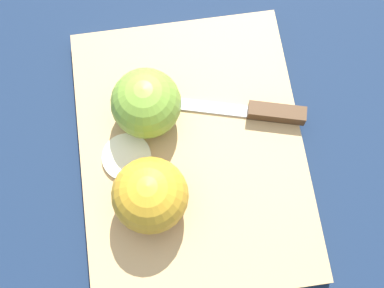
% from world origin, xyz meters
% --- Properties ---
extents(ground_plane, '(4.00, 4.00, 0.00)m').
position_xyz_m(ground_plane, '(0.00, 0.00, 0.00)').
color(ground_plane, '#14233D').
extents(cutting_board, '(0.35, 0.28, 0.02)m').
position_xyz_m(cutting_board, '(0.00, 0.00, 0.01)').
color(cutting_board, tan).
rests_on(cutting_board, ground_plane).
extents(apple_half_left, '(0.08, 0.08, 0.08)m').
position_xyz_m(apple_half_left, '(-0.05, 0.06, 0.06)').
color(apple_half_left, gold).
rests_on(apple_half_left, cutting_board).
extents(apple_half_right, '(0.08, 0.08, 0.08)m').
position_xyz_m(apple_half_right, '(0.05, 0.04, 0.06)').
color(apple_half_right, olive).
rests_on(apple_half_right, cutting_board).
extents(knife, '(0.08, 0.17, 0.02)m').
position_xyz_m(knife, '(0.02, -0.09, 0.03)').
color(knife, silver).
rests_on(knife, cutting_board).
extents(apple_slice, '(0.06, 0.06, 0.01)m').
position_xyz_m(apple_slice, '(0.01, 0.07, 0.02)').
color(apple_slice, beige).
rests_on(apple_slice, cutting_board).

